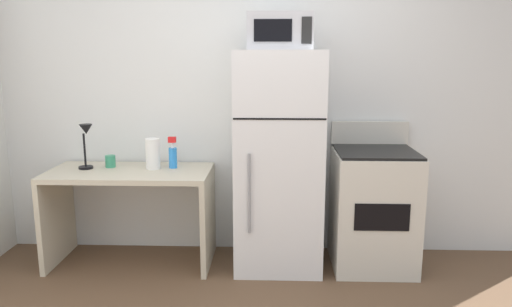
{
  "coord_description": "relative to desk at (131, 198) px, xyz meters",
  "views": [
    {
      "loc": [
        0.09,
        -2.28,
        1.63
      ],
      "look_at": [
        -0.04,
        1.1,
        0.94
      ],
      "focal_mm": 34.12,
      "sensor_mm": 36.0,
      "label": 1
    }
  ],
  "objects": [
    {
      "name": "oven_range",
      "position": [
        1.88,
        0.01,
        -0.06
      ],
      "size": [
        0.61,
        0.61,
        1.1
      ],
      "color": "beige",
      "rests_on": "ground"
    },
    {
      "name": "microwave",
      "position": [
        1.15,
        -0.02,
        1.26
      ],
      "size": [
        0.46,
        0.35,
        0.26
      ],
      "color": "#B7B7BC",
      "rests_on": "refrigerator"
    },
    {
      "name": "desk_lamp",
      "position": [
        -0.33,
        0.03,
        0.46
      ],
      "size": [
        0.14,
        0.12,
        0.35
      ],
      "color": "black",
      "rests_on": "desk"
    },
    {
      "name": "refrigerator",
      "position": [
        1.15,
        0.0,
        0.3
      ],
      "size": [
        0.65,
        0.63,
        1.66
      ],
      "color": "white",
      "rests_on": "ground"
    },
    {
      "name": "wall_back_white",
      "position": [
        1.02,
        0.37,
        0.77
      ],
      "size": [
        5.0,
        0.1,
        2.6
      ],
      "primitive_type": "cube",
      "color": "silver",
      "rests_on": "ground"
    },
    {
      "name": "paper_towel_roll",
      "position": [
        0.17,
        0.06,
        0.34
      ],
      "size": [
        0.11,
        0.11,
        0.24
      ],
      "primitive_type": "cylinder",
      "color": "white",
      "rests_on": "desk"
    },
    {
      "name": "desk",
      "position": [
        0.0,
        0.0,
        0.0
      ],
      "size": [
        1.25,
        0.61,
        0.75
      ],
      "color": "beige",
      "rests_on": "ground"
    },
    {
      "name": "coffee_mug",
      "position": [
        -0.18,
        0.1,
        0.27
      ],
      "size": [
        0.08,
        0.08,
        0.09
      ],
      "primitive_type": "cylinder",
      "color": "#338C66",
      "rests_on": "desk"
    },
    {
      "name": "spray_bottle",
      "position": [
        0.32,
        0.09,
        0.32
      ],
      "size": [
        0.06,
        0.06,
        0.25
      ],
      "color": "#2D8CEA",
      "rests_on": "desk"
    }
  ]
}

